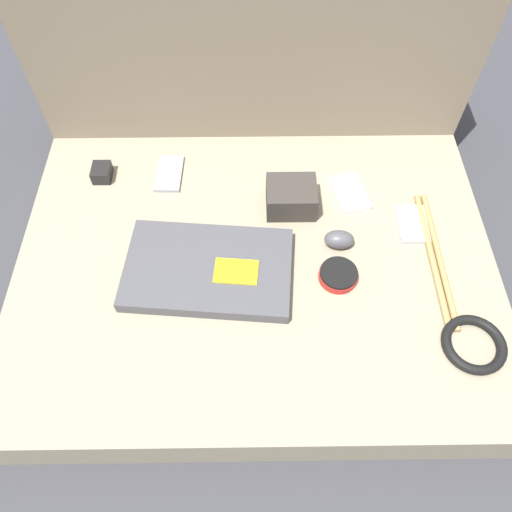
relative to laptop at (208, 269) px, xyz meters
The scene contains 13 objects.
ground_plane 0.17m from the laptop, 16.04° to the left, with size 8.00×8.00×0.00m, color #38383D.
couch_seat 0.13m from the laptop, 16.04° to the left, with size 1.04×0.77×0.12m.
couch_backrest 0.54m from the laptop, 78.92° to the left, with size 1.04×0.20×0.52m.
laptop is the anchor object (origin of this frame).
computer_mouse 0.29m from the laptop, 13.94° to the left, with size 0.07×0.05×0.04m.
speaker_puck 0.27m from the laptop, ahead, with size 0.08×0.08×0.02m.
phone_silver 0.47m from the laptop, 15.05° to the left, with size 0.07×0.11×0.01m.
phone_black 0.39m from the laptop, 33.55° to the left, with size 0.10×0.13×0.01m.
phone_small 0.30m from the laptop, 110.88° to the left, with size 0.07×0.12×0.01m.
camera_pouch 0.26m from the laptop, 44.63° to the left, with size 0.11×0.09×0.07m.
charger_brick 0.39m from the laptop, 133.95° to the left, with size 0.04×0.05×0.03m.
cable_coil 0.55m from the laptop, 18.55° to the right, with size 0.12×0.12×0.02m.
drumstick_pair 0.49m from the laptop, ahead, with size 0.03×0.35×0.01m.
Camera 1 is at (-0.01, -0.59, 1.02)m, focal length 35.00 mm.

